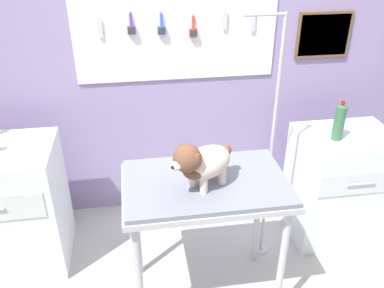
{
  "coord_description": "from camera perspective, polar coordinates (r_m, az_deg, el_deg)",
  "views": [
    {
      "loc": [
        -0.34,
        -1.66,
        2.2
      ],
      "look_at": [
        -0.05,
        0.22,
        1.14
      ],
      "focal_mm": 37.79,
      "sensor_mm": 36.0,
      "label": 1
    }
  ],
  "objects": [
    {
      "name": "counter_left",
      "position": [
        3.11,
        -25.07,
        -8.18
      ],
      "size": [
        0.8,
        0.58,
        0.92
      ],
      "color": "silver",
      "rests_on": "ground"
    },
    {
      "name": "rear_wall_panel",
      "position": [
        3.14,
        -1.92,
        9.66
      ],
      "size": [
        4.0,
        0.11,
        2.3
      ],
      "color": "#9081AF",
      "rests_on": "ground"
    },
    {
      "name": "grooming_arm",
      "position": [
        2.73,
        10.83,
        -1.87
      ],
      "size": [
        0.3,
        0.11,
        1.76
      ],
      "color": "#B7B7BC",
      "rests_on": "ground"
    },
    {
      "name": "cabinet_right",
      "position": [
        3.29,
        19.89,
        -5.43
      ],
      "size": [
        0.68,
        0.54,
        0.86
      ],
      "color": "silver",
      "rests_on": "ground"
    },
    {
      "name": "soda_bottle",
      "position": [
        2.94,
        20.07,
        2.98
      ],
      "size": [
        0.08,
        0.08,
        0.29
      ],
      "color": "#33653F",
      "rests_on": "cabinet_right"
    },
    {
      "name": "dog",
      "position": [
        2.16,
        1.38,
        -2.63
      ],
      "size": [
        0.4,
        0.32,
        0.3
      ],
      "color": "beige",
      "rests_on": "grooming_table"
    },
    {
      "name": "grooming_table",
      "position": [
        2.36,
        1.94,
        -7.22
      ],
      "size": [
        0.95,
        0.6,
        0.91
      ],
      "color": "#B7B7BC",
      "rests_on": "ground"
    }
  ]
}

